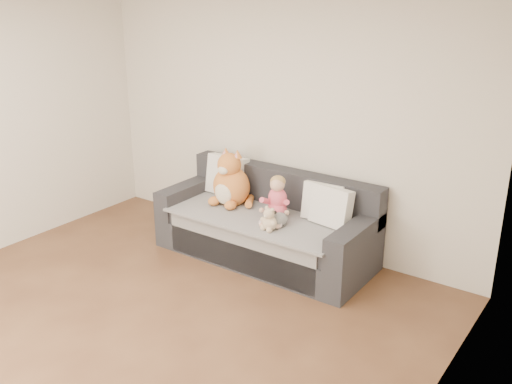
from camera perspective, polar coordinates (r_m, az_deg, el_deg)
room_shell at (r=4.36m, az=-12.58°, el=1.85°), size 5.00×5.00×5.00m
sofa at (r=5.79m, az=1.09°, el=-3.58°), size 2.20×0.94×0.85m
cushion_left at (r=6.18m, az=-2.90°, el=1.69°), size 0.47×0.22×0.44m
cushion_right_back at (r=5.53m, az=6.76°, el=-0.98°), size 0.42×0.22×0.38m
cushion_right_front at (r=5.42m, az=7.53°, el=-1.44°), size 0.43×0.24×0.39m
toddler at (r=5.54m, az=2.08°, el=-0.86°), size 0.31×0.43×0.43m
plush_cat at (r=5.89m, az=-2.56°, el=0.89°), size 0.50×0.42×0.62m
teddy_bear at (r=5.29m, az=1.31°, el=-2.90°), size 0.18×0.14×0.23m
plush_cow at (r=5.38m, az=2.21°, el=-2.69°), size 0.15×0.22×0.18m
sippy_cup at (r=5.40m, az=0.92°, el=-2.84°), size 0.09×0.07×0.10m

